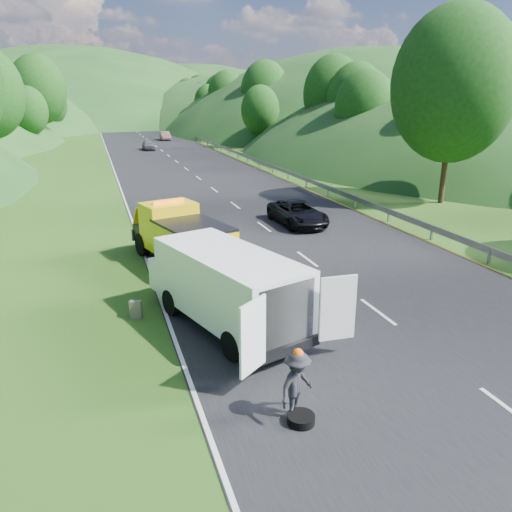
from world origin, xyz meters
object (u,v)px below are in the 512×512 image
object	(u,v)px
tow_truck	(181,235)
suitcase	(136,310)
white_van	(225,284)
woman	(175,309)
spare_tire	(301,423)
passing_suv	(297,225)
child	(215,319)
worker	(296,418)

from	to	relation	value
tow_truck	suitcase	bearing A→B (deg)	-130.83
white_van	woman	size ratio (longest dim) A/B	5.15
spare_tire	passing_suv	size ratio (longest dim) A/B	0.13
child	suitcase	size ratio (longest dim) A/B	1.51
child	spare_tire	world-z (taller)	child
passing_suv	tow_truck	bearing A→B (deg)	-149.28
child	passing_suv	xyz separation A→B (m)	(7.37, 10.81, 0.00)
white_van	child	distance (m)	1.53
tow_truck	passing_suv	bearing A→B (deg)	16.50
child	suitcase	xyz separation A→B (m)	(-2.46, 0.89, 0.31)
woman	child	xyz separation A→B (m)	(1.14, -1.25, 0.00)
worker	passing_suv	distance (m)	17.87
white_van	worker	world-z (taller)	white_van
passing_suv	white_van	bearing A→B (deg)	-123.90
passing_suv	child	bearing A→B (deg)	-126.02
tow_truck	white_van	bearing A→B (deg)	-103.57
suitcase	woman	bearing A→B (deg)	15.17
child	passing_suv	bearing A→B (deg)	79.14
suitcase	worker	bearing A→B (deg)	-65.52
woman	passing_suv	world-z (taller)	woman
child	white_van	bearing A→B (deg)	-44.38
white_van	worker	size ratio (longest dim) A/B	4.59
white_van	suitcase	distance (m)	3.24
child	spare_tire	xyz separation A→B (m)	(0.55, -5.92, 0.00)
tow_truck	child	size ratio (longest dim) A/B	6.95
suitcase	white_van	bearing A→B (deg)	-28.16
suitcase	spare_tire	distance (m)	7.45
tow_truck	passing_suv	distance (m)	8.89
tow_truck	woman	xyz separation A→B (m)	(-1.09, -4.85, -1.28)
white_van	woman	xyz separation A→B (m)	(-1.37, 1.80, -1.41)
child	spare_tire	size ratio (longest dim) A/B	1.47
child	passing_suv	distance (m)	13.09
tow_truck	worker	distance (m)	11.87
child	suitcase	world-z (taller)	suitcase
suitcase	passing_suv	bearing A→B (deg)	45.25
woman	white_van	bearing A→B (deg)	-169.80
suitcase	passing_suv	world-z (taller)	passing_suv
woman	suitcase	bearing A→B (deg)	78.09
woman	passing_suv	bearing A→B (deg)	-68.76
woman	spare_tire	size ratio (longest dim) A/B	2.33
tow_truck	spare_tire	size ratio (longest dim) A/B	10.23
woman	worker	distance (m)	7.14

